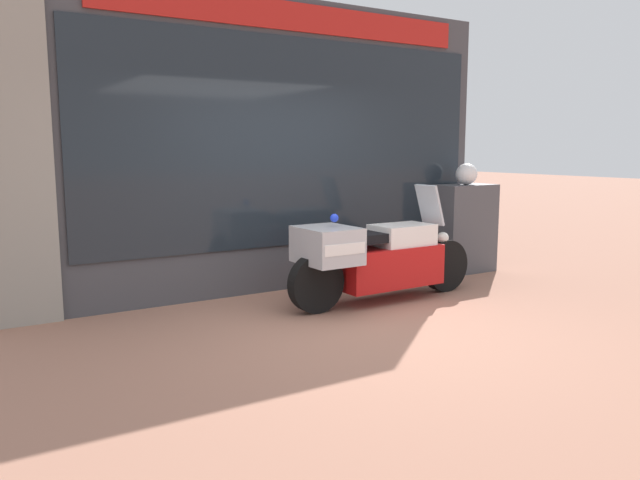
% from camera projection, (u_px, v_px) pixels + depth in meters
% --- Properties ---
extents(ground_plane, '(60.00, 60.00, 0.00)m').
position_uv_depth(ground_plane, '(356.00, 328.00, 5.94)').
color(ground_plane, '#9E6B56').
extents(shop_building, '(6.30, 0.55, 3.43)m').
position_uv_depth(shop_building, '(229.00, 146.00, 7.15)').
color(shop_building, '#424247').
rests_on(shop_building, ground).
extents(window_display, '(5.01, 0.30, 1.79)m').
position_uv_depth(window_display, '(285.00, 251.00, 7.75)').
color(window_display, slate).
rests_on(window_display, ground).
extents(paramedic_motorcycle, '(2.45, 0.67, 1.29)m').
position_uv_depth(paramedic_motorcycle, '(374.00, 257.00, 6.85)').
color(paramedic_motorcycle, black).
rests_on(paramedic_motorcycle, ground).
extents(utility_cabinet, '(0.85, 0.47, 1.21)m').
position_uv_depth(utility_cabinet, '(464.00, 228.00, 8.60)').
color(utility_cabinet, '#4C4C51').
rests_on(utility_cabinet, ground).
extents(white_helmet, '(0.29, 0.29, 0.29)m').
position_uv_depth(white_helmet, '(467.00, 174.00, 8.43)').
color(white_helmet, white).
rests_on(white_helmet, utility_cabinet).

